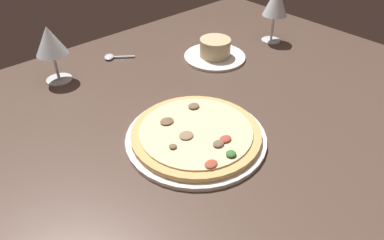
{
  "coord_description": "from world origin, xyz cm",
  "views": [
    {
      "loc": [
        -43.17,
        -49.42,
        53.91
      ],
      "look_at": [
        -1.37,
        -2.82,
        7.0
      ],
      "focal_mm": 33.37,
      "sensor_mm": 36.0,
      "label": 1
    }
  ],
  "objects_px": {
    "spoon": "(112,57)",
    "pizza_main": "(196,135)",
    "wine_glass_far": "(50,43)",
    "ramekin_on_saucer": "(215,51)",
    "wine_glass_near": "(276,2)"
  },
  "relations": [
    {
      "from": "spoon",
      "to": "ramekin_on_saucer",
      "type": "bearing_deg",
      "value": -41.44
    },
    {
      "from": "ramekin_on_saucer",
      "to": "spoon",
      "type": "relative_size",
      "value": 2.14
    },
    {
      "from": "pizza_main",
      "to": "wine_glass_near",
      "type": "height_order",
      "value": "wine_glass_near"
    },
    {
      "from": "wine_glass_far",
      "to": "spoon",
      "type": "xyz_separation_m",
      "value": [
        0.18,
        0.02,
        -0.11
      ]
    },
    {
      "from": "wine_glass_far",
      "to": "wine_glass_near",
      "type": "height_order",
      "value": "wine_glass_near"
    },
    {
      "from": "pizza_main",
      "to": "spoon",
      "type": "xyz_separation_m",
      "value": [
        0.07,
        0.45,
        -0.01
      ]
    },
    {
      "from": "pizza_main",
      "to": "spoon",
      "type": "bearing_deg",
      "value": 81.27
    },
    {
      "from": "spoon",
      "to": "pizza_main",
      "type": "bearing_deg",
      "value": -98.73
    },
    {
      "from": "pizza_main",
      "to": "wine_glass_near",
      "type": "xyz_separation_m",
      "value": [
        0.53,
        0.21,
        0.12
      ]
    },
    {
      "from": "ramekin_on_saucer",
      "to": "wine_glass_near",
      "type": "height_order",
      "value": "wine_glass_near"
    },
    {
      "from": "wine_glass_far",
      "to": "spoon",
      "type": "bearing_deg",
      "value": 4.87
    },
    {
      "from": "pizza_main",
      "to": "wine_glass_near",
      "type": "bearing_deg",
      "value": 21.71
    },
    {
      "from": "pizza_main",
      "to": "wine_glass_far",
      "type": "height_order",
      "value": "wine_glass_far"
    },
    {
      "from": "pizza_main",
      "to": "ramekin_on_saucer",
      "type": "relative_size",
      "value": 1.64
    },
    {
      "from": "wine_glass_near",
      "to": "pizza_main",
      "type": "bearing_deg",
      "value": -158.29
    }
  ]
}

